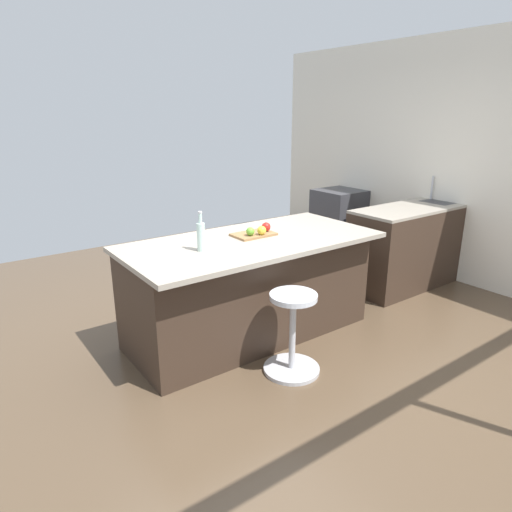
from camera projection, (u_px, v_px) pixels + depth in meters
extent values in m
plane|color=brown|center=(259.00, 336.00, 4.08)|extent=(7.36, 7.36, 0.00)
cube|color=silver|center=(454.00, 161.00, 5.23)|extent=(0.12, 5.66, 2.78)
cube|color=#38281E|center=(424.00, 243.00, 5.35)|extent=(2.09, 0.60, 0.89)
cube|color=#9E9384|center=(429.00, 205.00, 5.21)|extent=(2.09, 0.60, 0.03)
cube|color=#38383D|center=(441.00, 206.00, 5.37)|extent=(0.44, 0.36, 0.12)
cylinder|color=#B7B7BC|center=(432.00, 188.00, 5.42)|extent=(0.02, 0.02, 0.28)
cube|color=#38383D|center=(338.00, 221.00, 6.42)|extent=(0.60, 0.60, 0.89)
cube|color=black|center=(354.00, 229.00, 6.20)|extent=(0.44, 0.01, 0.32)
cube|color=#38281E|center=(249.00, 289.00, 4.00)|extent=(2.14, 0.85, 0.86)
cube|color=#9E9384|center=(253.00, 242.00, 3.83)|extent=(2.20, 1.05, 0.04)
cylinder|color=#B7B7BC|center=(291.00, 369.00, 3.54)|extent=(0.44, 0.44, 0.03)
cylinder|color=#B7B7BC|center=(292.00, 334.00, 3.44)|extent=(0.05, 0.05, 0.59)
cylinder|color=silver|center=(293.00, 297.00, 3.35)|extent=(0.36, 0.36, 0.04)
cube|color=olive|center=(254.00, 234.00, 3.93)|extent=(0.36, 0.24, 0.02)
sphere|color=gold|center=(262.00, 230.00, 3.87)|extent=(0.08, 0.08, 0.08)
sphere|color=#609E2D|center=(250.00, 231.00, 3.85)|extent=(0.07, 0.07, 0.07)
sphere|color=red|center=(266.00, 227.00, 3.98)|extent=(0.08, 0.08, 0.08)
cylinder|color=silver|center=(201.00, 237.00, 3.47)|extent=(0.06, 0.06, 0.22)
cylinder|color=silver|center=(200.00, 218.00, 3.43)|extent=(0.03, 0.03, 0.08)
cylinder|color=#B7B7BC|center=(200.00, 212.00, 3.41)|extent=(0.03, 0.03, 0.02)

